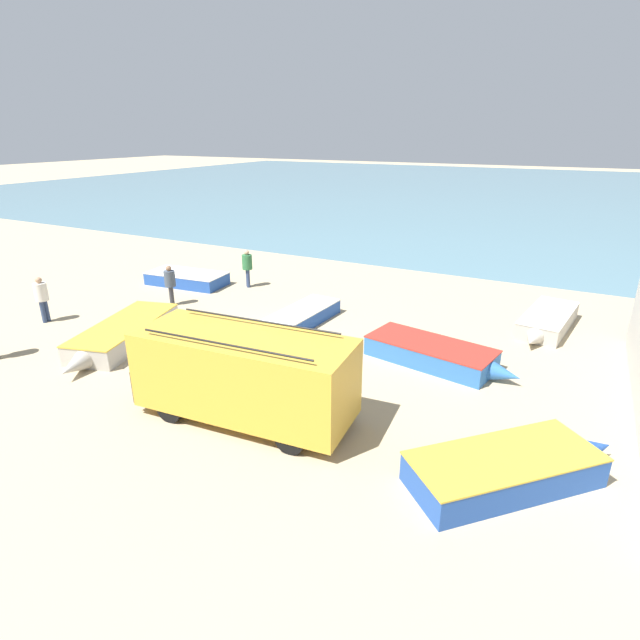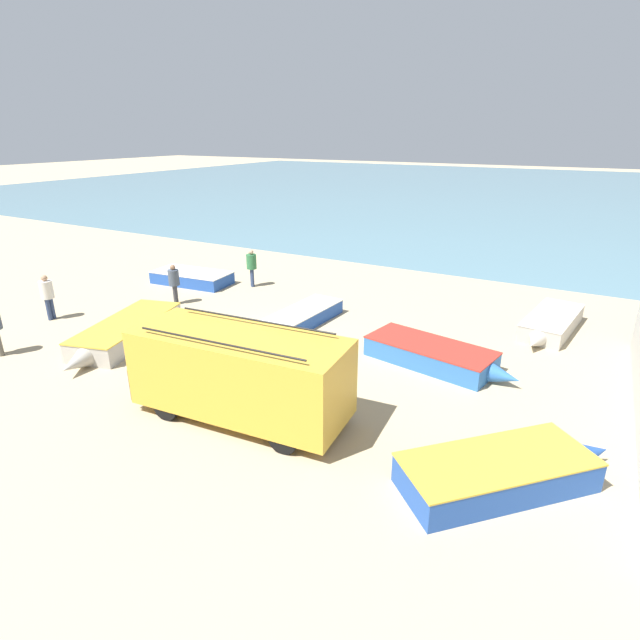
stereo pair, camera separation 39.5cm
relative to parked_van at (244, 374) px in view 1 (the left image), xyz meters
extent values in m
plane|color=tan|center=(-2.20, 3.41, -1.21)|extent=(200.00, 200.00, 0.00)
cube|color=slate|center=(-2.20, 55.41, -1.21)|extent=(120.00, 80.00, 0.01)
cube|color=gold|center=(0.03, 0.00, 0.02)|extent=(5.43, 2.40, 1.91)
cube|color=black|center=(-2.66, -0.21, -0.50)|extent=(0.24, 1.84, 0.86)
cube|color=#1E232D|center=(-2.58, -0.20, 0.59)|extent=(0.20, 1.75, 0.61)
cylinder|color=black|center=(-1.54, -0.99, -0.86)|extent=(0.72, 0.27, 0.70)
cylinder|color=black|center=(-1.67, 0.74, -0.86)|extent=(0.72, 0.27, 0.70)
cylinder|color=black|center=(1.73, -0.74, -0.86)|extent=(0.72, 0.27, 0.70)
cylinder|color=black|center=(1.60, 0.99, -0.86)|extent=(0.72, 0.27, 0.70)
cylinder|color=black|center=(0.09, -0.77, 1.09)|extent=(4.33, 0.39, 0.05)
cylinder|color=black|center=(-0.03, 0.78, 1.09)|extent=(4.33, 0.39, 0.05)
cube|color=#ADA89E|center=(-6.41, 2.04, -0.90)|extent=(2.74, 4.63, 0.63)
cone|color=#ADA89E|center=(-5.71, -0.52, -0.90)|extent=(0.83, 1.08, 0.60)
cube|color=gold|center=(-6.41, 2.04, -0.65)|extent=(1.51, 0.59, 0.05)
cube|color=gold|center=(-6.41, 2.04, -0.56)|extent=(2.77, 4.68, 0.04)
cube|color=#ADA89E|center=(6.14, 9.98, -0.92)|extent=(1.86, 3.74, 0.58)
cone|color=#ADA89E|center=(5.83, 7.81, -0.92)|extent=(0.66, 0.86, 0.55)
cube|color=silver|center=(6.14, 9.98, -0.70)|extent=(1.28, 0.37, 0.05)
cube|color=silver|center=(6.14, 9.98, -0.61)|extent=(1.88, 3.78, 0.04)
cube|color=#234CA3|center=(-1.99, 6.18, -0.97)|extent=(1.53, 3.87, 0.49)
cone|color=#234CA3|center=(-2.13, 3.87, -0.97)|extent=(0.52, 0.86, 0.47)
cube|color=silver|center=(-1.99, 6.18, -0.79)|extent=(1.20, 0.28, 0.05)
cube|color=silver|center=(-1.99, 6.18, -0.70)|extent=(1.54, 3.91, 0.04)
cube|color=#234CA3|center=(6.05, 0.36, -0.90)|extent=(3.78, 3.82, 0.63)
cone|color=#234CA3|center=(7.68, 2.03, -0.90)|extent=(1.01, 1.02, 0.59)
cube|color=gold|center=(6.05, 0.36, -0.65)|extent=(1.16, 1.14, 0.05)
cube|color=gold|center=(6.05, 0.36, -0.57)|extent=(3.82, 3.86, 0.04)
cube|color=#2D66AD|center=(3.16, 5.25, -0.92)|extent=(4.04, 2.28, 0.59)
cone|color=#2D66AD|center=(5.44, 4.82, -0.92)|extent=(0.93, 0.71, 0.56)
cube|color=#B22D23|center=(3.16, 5.25, -0.69)|extent=(0.47, 1.48, 0.05)
cube|color=#B22D23|center=(3.16, 5.25, -0.60)|extent=(4.08, 2.31, 0.04)
cube|color=#234CA3|center=(-9.16, 8.18, -0.95)|extent=(3.74, 1.99, 0.53)
cone|color=#234CA3|center=(-11.35, 7.98, -0.95)|extent=(0.84, 0.57, 0.50)
cube|color=silver|center=(-9.16, 8.18, -0.75)|extent=(0.34, 1.55, 0.05)
cube|color=silver|center=(-9.16, 8.18, -0.67)|extent=(3.78, 2.01, 0.04)
cylinder|color=#38383D|center=(-7.65, 5.57, -0.81)|extent=(0.15, 0.15, 0.80)
cylinder|color=#38383D|center=(-7.75, 5.71, -0.81)|extent=(0.15, 0.15, 0.80)
cylinder|color=#424C5B|center=(-7.70, 5.64, -0.09)|extent=(0.44, 0.44, 0.64)
sphere|color=#8C664C|center=(-7.70, 5.64, 0.34)|extent=(0.22, 0.22, 0.22)
cylinder|color=navy|center=(-6.36, 9.11, -0.80)|extent=(0.16, 0.16, 0.83)
cylinder|color=navy|center=(-6.48, 9.23, -0.80)|extent=(0.16, 0.16, 0.83)
cylinder|color=#2D6B3D|center=(-6.42, 9.17, -0.05)|extent=(0.45, 0.45, 0.66)
sphere|color=tan|center=(-6.42, 9.17, 0.39)|extent=(0.23, 0.23, 0.23)
cylinder|color=navy|center=(-10.50, 1.92, -0.79)|extent=(0.16, 0.16, 0.84)
cylinder|color=navy|center=(-10.54, 2.09, -0.79)|extent=(0.16, 0.16, 0.84)
cylinder|color=silver|center=(-10.52, 2.01, -0.04)|extent=(0.45, 0.45, 0.66)
sphere|color=tan|center=(-10.52, 2.01, 0.40)|extent=(0.23, 0.23, 0.23)
camera|label=1|loc=(6.62, -8.69, 5.49)|focal=28.00mm
camera|label=2|loc=(6.97, -8.51, 5.49)|focal=28.00mm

